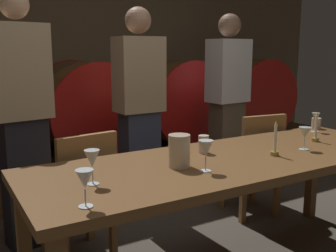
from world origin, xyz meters
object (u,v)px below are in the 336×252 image
at_px(pitcher, 179,151).
at_px(cup_right, 316,123).
at_px(candle_left, 275,146).
at_px(chair_left, 82,191).
at_px(guest_right, 227,103).
at_px(chair_right, 255,160).
at_px(guest_left, 22,120).
at_px(candle_right, 316,133).
at_px(wine_glass_left, 92,160).
at_px(wine_barrel_far_right, 244,96).
at_px(wine_glass_far_left, 85,180).
at_px(guest_center, 139,112).
at_px(wine_barrel_right, 174,101).
at_px(wine_glass_far_right, 316,118).
at_px(cup_left, 204,144).
at_px(wine_barrel_center, 86,108).
at_px(dining_table, 233,168).
at_px(wine_glass_right, 305,133).
at_px(wine_glass_center, 206,149).

bearing_deg(pitcher, cup_right, 12.94).
bearing_deg(pitcher, candle_left, -8.06).
bearing_deg(chair_left, guest_right, -168.66).
distance_m(chair_right, guest_left, 1.85).
relative_size(candle_right, wine_glass_left, 1.23).
height_order(wine_barrel_far_right, chair_right, wine_barrel_far_right).
bearing_deg(pitcher, wine_glass_far_left, -155.67).
bearing_deg(candle_left, guest_center, 103.09).
relative_size(wine_barrel_far_right, candle_right, 4.54).
height_order(chair_left, pitcher, pitcher).
height_order(wine_barrel_right, guest_center, guest_center).
height_order(pitcher, wine_glass_far_right, pitcher).
xyz_separation_m(chair_left, wine_glass_far_left, (-0.27, -0.92, 0.39)).
xyz_separation_m(chair_right, guest_right, (0.17, 0.59, 0.40)).
bearing_deg(cup_left, wine_barrel_center, 93.14).
relative_size(chair_right, guest_center, 0.51).
distance_m(chair_left, chair_right, 1.48).
distance_m(chair_left, guest_left, 0.66).
relative_size(wine_barrel_center, dining_table, 0.38).
distance_m(wine_glass_right, cup_left, 0.65).
distance_m(wine_barrel_center, pitcher, 2.08).
xyz_separation_m(wine_glass_far_right, cup_left, (-1.12, -0.08, -0.05)).
distance_m(dining_table, candle_right, 0.76).
distance_m(wine_barrel_center, guest_right, 1.41).
relative_size(candle_right, wine_glass_far_right, 1.37).
xyz_separation_m(candle_left, wine_glass_far_left, (-1.24, -0.19, 0.05)).
xyz_separation_m(pitcher, wine_glass_right, (0.89, -0.08, 0.02)).
bearing_deg(wine_glass_far_right, candle_right, -140.17).
xyz_separation_m(wine_barrel_far_right, guest_center, (-1.94, -0.92, 0.07)).
distance_m(wine_glass_left, wine_glass_far_right, 1.93).
height_order(wine_barrel_right, candle_left, wine_barrel_right).
height_order(candle_left, pitcher, candle_left).
height_order(chair_right, pitcher, pitcher).
xyz_separation_m(guest_right, wine_glass_left, (-1.81, -1.25, -0.00)).
height_order(wine_barrel_far_right, guest_right, guest_right).
relative_size(chair_left, wine_glass_right, 6.02).
relative_size(pitcher, wine_glass_far_left, 1.15).
xyz_separation_m(wine_barrel_right, wine_barrel_far_right, (1.05, 0.00, 0.00)).
distance_m(candle_left, cup_left, 0.43).
xyz_separation_m(wine_barrel_center, wine_barrel_right, (1.04, 0.00, 0.00)).
relative_size(dining_table, candle_right, 11.96).
height_order(wine_glass_far_left, wine_glass_center, wine_glass_center).
bearing_deg(wine_barrel_far_right, wine_barrel_right, 180.00).
distance_m(wine_barrel_center, candle_right, 2.24).
bearing_deg(chair_left, guest_left, -66.83).
bearing_deg(wine_glass_center, wine_barrel_right, 62.52).
distance_m(wine_barrel_far_right, wine_glass_right, 2.56).
bearing_deg(guest_right, wine_glass_far_right, 90.82).
bearing_deg(wine_glass_left, guest_right, 34.59).
bearing_deg(pitcher, dining_table, 1.82).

